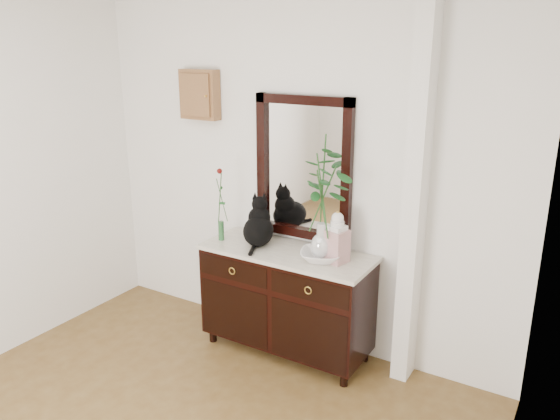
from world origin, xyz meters
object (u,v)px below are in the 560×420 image
Objects in this scene: lotus_bowl at (321,256)px; ginger_jar at (337,237)px; cat at (258,221)px; sideboard at (287,296)px.

lotus_bowl is 0.19m from ginger_jar.
ginger_jar reaches higher than cat.
sideboard is 0.62m from cat.
lotus_bowl is (0.31, -0.03, 0.41)m from sideboard.
sideboard is 3.51× the size of cat.
cat is 0.58m from lotus_bowl.
cat is 0.99× the size of ginger_jar.
sideboard is at bearing 173.68° from lotus_bowl.
ginger_jar is (0.11, 0.03, 0.15)m from lotus_bowl.
lotus_bowl is (0.56, -0.04, -0.15)m from cat.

